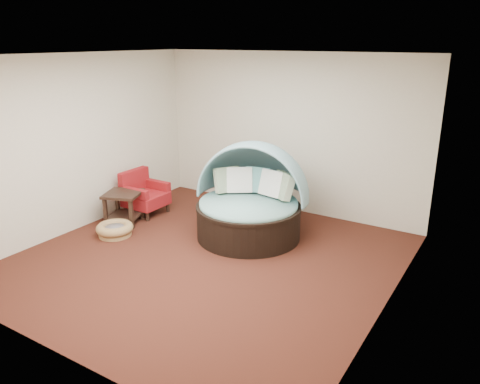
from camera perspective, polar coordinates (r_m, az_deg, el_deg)
The scene contains 10 objects.
floor at distance 6.76m, azimuth -4.01°, elevation -8.15°, with size 5.00×5.00×0.00m, color #441D13.
wall_back at distance 8.37m, azimuth 5.86°, elevation 7.10°, with size 5.00×5.00×0.00m, color beige.
wall_front at distance 4.59m, azimuth -22.91°, elevation -3.65°, with size 5.00×5.00×0.00m, color beige.
wall_left at distance 7.97m, azimuth -19.09°, elevation 5.63°, with size 5.00×5.00×0.00m, color beige.
wall_right at distance 5.26m, azimuth 18.37°, elevation -0.43°, with size 5.00×5.00×0.00m, color beige.
ceiling at distance 6.07m, azimuth -4.61°, elevation 16.28°, with size 5.00×5.00×0.00m, color white.
canopy_daybed at distance 7.30m, azimuth 1.32°, elevation -0.17°, with size 1.98×1.94×1.50m.
pet_basket at distance 7.73m, azimuth -15.02°, elevation -4.41°, with size 0.64×0.64×0.20m.
red_armchair at distance 8.52m, azimuth -11.67°, elevation -0.24°, with size 0.67×0.68×0.78m.
side_table at distance 8.12m, azimuth -14.00°, elevation -1.37°, with size 0.73×0.73×0.54m.
Camera 1 is at (3.58, -4.89, 3.00)m, focal length 35.00 mm.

